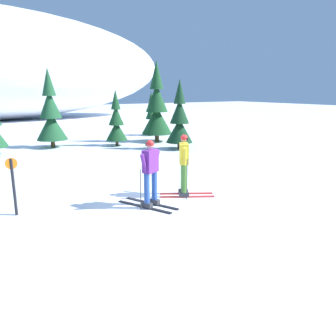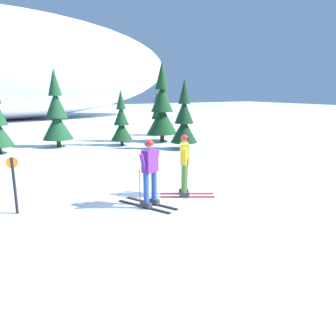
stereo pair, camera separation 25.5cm
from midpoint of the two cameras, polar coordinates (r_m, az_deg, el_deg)
name	(u,v)px [view 2 (the right image)]	position (r m, az deg, el deg)	size (l,w,h in m)	color
ground_plane	(148,198)	(9.69, -2.61, -5.14)	(120.00, 120.00, 0.00)	white
skier_purple_jacket	(150,172)	(8.75, -2.30, -0.69)	(1.12, 1.75, 1.80)	black
skier_yellow_jacket	(185,164)	(9.64, 3.61, 0.65)	(1.58, 1.13, 1.82)	red
pine_tree_left	(57,115)	(19.03, -18.15, 8.68)	(1.62, 1.62, 4.19)	#47301E
pine_tree_center_left	(121,122)	(18.79, -7.58, 7.73)	(1.18, 1.18, 3.07)	#47301E
pine_tree_center_right	(184,120)	(17.43, 3.19, 8.13)	(1.39, 1.39, 3.60)	#47301E
pine_tree_right	(162,108)	(20.01, -0.65, 10.15)	(1.82, 1.82, 4.71)	#47301E
pine_tree_far_right	(157,117)	(22.96, -1.52, 8.70)	(1.14, 1.14, 2.95)	#47301E
trail_marker_post	(14,182)	(9.05, -24.10, -2.18)	(0.28, 0.07, 1.46)	black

